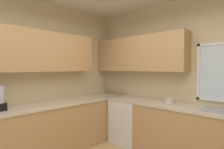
{
  "coord_description": "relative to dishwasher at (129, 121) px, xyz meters",
  "views": [
    {
      "loc": [
        1.31,
        -1.31,
        1.51
      ],
      "look_at": [
        -0.54,
        0.64,
        1.42
      ],
      "focal_mm": 29.01,
      "sensor_mm": 36.0,
      "label": 1
    }
  ],
  "objects": [
    {
      "name": "blender_appliance",
      "position": [
        -0.66,
        -2.13,
        0.64
      ],
      "size": [
        0.15,
        0.15,
        0.36
      ],
      "color": "black",
      "rests_on": "counter_run_left"
    },
    {
      "name": "dishwasher",
      "position": [
        0.0,
        0.0,
        0.0
      ],
      "size": [
        0.6,
        0.6,
        0.86
      ],
      "primitive_type": "cube",
      "color": "white",
      "rests_on": "ground_plane"
    },
    {
      "name": "room_shell",
      "position": [
        0.59,
        -1.07,
        1.39
      ],
      "size": [
        3.96,
        3.93,
        2.81
      ],
      "color": "beige",
      "rests_on": "ground_plane"
    },
    {
      "name": "bowl",
      "position": [
        0.86,
        0.03,
        0.52
      ],
      "size": [
        0.17,
        0.17,
        0.09
      ],
      "primitive_type": "cylinder",
      "color": "beige",
      "rests_on": "counter_run_back"
    },
    {
      "name": "counter_run_back",
      "position": [
        1.16,
        0.03,
        0.02
      ],
      "size": [
        3.05,
        0.65,
        0.9
      ],
      "color": "tan",
      "rests_on": "ground_plane"
    },
    {
      "name": "counter_run_left",
      "position": [
        -0.66,
        -1.57,
        0.02
      ],
      "size": [
        0.65,
        3.54,
        0.9
      ],
      "color": "tan",
      "rests_on": "ground_plane"
    }
  ]
}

